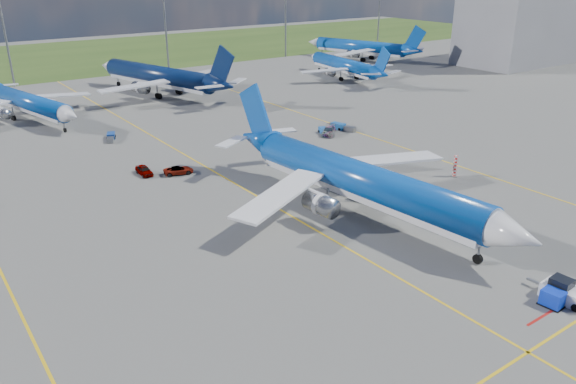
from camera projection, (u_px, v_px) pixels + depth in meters
ground at (351, 250)px, 57.33m from camera, size 400.00×400.00×0.00m
grass_strip at (22, 61)px, 170.27m from camera, size 400.00×80.00×0.01m
taxiway_lines at (220, 174)px, 78.28m from camera, size 60.25×160.00×0.02m
floodlight_masts at (91, 27)px, 140.83m from camera, size 202.20×0.50×22.70m
terminal_building at (526, 17)px, 162.38m from camera, size 42.00×22.00×26.00m
warning_post at (455, 166)px, 76.83m from camera, size 0.50×0.50×3.00m
bg_jet_nnw at (32, 120)px, 105.34m from camera, size 35.92×42.57×9.74m
bg_jet_n at (160, 95)px, 126.09m from camera, size 46.50×54.26×12.19m
bg_jet_ne at (343, 78)px, 143.95m from camera, size 33.47×40.93×9.74m
bg_jet_ene at (359, 60)px, 172.64m from camera, size 42.57×49.22×10.95m
main_airliner at (361, 214)px, 65.66m from camera, size 38.90×48.86×12.05m
pushback_tug at (565, 292)px, 48.61m from camera, size 2.35×5.70×1.91m
uld_container at (553, 298)px, 47.86m from camera, size 1.56×1.88×1.41m
service_car_a at (144, 170)px, 77.80m from camera, size 1.54×3.75×1.27m
service_car_b at (179, 170)px, 78.02m from camera, size 4.43×2.79×1.14m
service_car_c at (329, 131)px, 96.08m from camera, size 4.90×4.65×1.40m
baggage_tug_w at (342, 127)px, 99.00m from camera, size 2.45×4.94×1.07m
baggage_tug_c at (111, 137)px, 93.43m from camera, size 2.64×4.29×0.94m
baggage_tug_e at (326, 132)px, 96.33m from camera, size 2.12×4.41×0.96m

